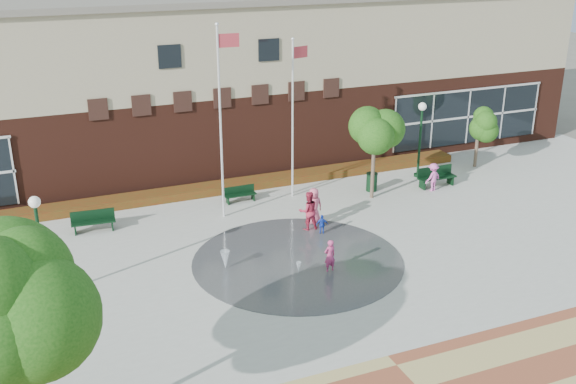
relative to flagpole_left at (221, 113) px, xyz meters
name	(u,v)px	position (x,y,z in m)	size (l,w,h in m)	color
ground	(331,296)	(1.29, -8.46, -4.88)	(120.00, 120.00, 0.00)	#666056
plaza_concrete	(288,251)	(1.29, -4.46, -4.87)	(46.00, 18.00, 0.01)	#A8A8A0
splash_pad	(298,261)	(1.29, -5.46, -4.87)	(8.40, 8.40, 0.01)	#383A3D
library_building	(195,78)	(1.29, 9.02, -0.23)	(44.40, 10.40, 9.20)	#492017
flower_bed	(230,190)	(1.29, 3.14, -4.88)	(26.00, 1.20, 0.40)	maroon
flagpole_left	(221,113)	(0.00, 0.00, 0.00)	(1.03, 0.17, 8.76)	white
flagpole_right	(293,111)	(3.92, 1.18, -0.53)	(0.93, 0.33, 7.78)	white
lamp_left	(39,236)	(-8.11, -4.62, -2.46)	(0.41, 0.41, 3.89)	black
lamp_right	(421,131)	(11.19, 1.22, -2.35)	(0.43, 0.43, 4.06)	black
bench_left	(94,225)	(-5.80, 0.59, -4.57)	(1.91, 0.67, 0.94)	black
bench_mid	(240,197)	(1.23, 1.41, -4.62)	(1.56, 0.44, 0.78)	black
bench_right	(436,181)	(11.23, -0.46, -4.54)	(2.07, 0.59, 1.04)	black
trash_can	(372,182)	(7.85, 0.28, -4.39)	(0.58, 0.58, 0.96)	black
tree_big_left	(25,278)	(-8.62, -12.63, -0.01)	(4.26, 4.26, 6.80)	#4B3A2E
tree_mid	(375,136)	(7.40, -0.56, -1.70)	(2.58, 2.58, 4.36)	#4B3A2E
tree_small_right	(479,123)	(15.05, 1.38, -2.35)	(2.03, 2.03, 3.47)	#4B3A2E
water_jet_a	(226,269)	(-1.57, -5.01, -4.88)	(0.38, 0.38, 0.74)	white
water_jet_b	(299,274)	(0.90, -6.45, -4.88)	(0.20, 0.20, 0.46)	white
child_splash	(330,256)	(2.07, -6.74, -4.21)	(0.49, 0.32, 1.33)	#C13774
adult_red	(308,211)	(2.94, -2.82, -3.99)	(0.87, 0.67, 1.78)	#AB2540
adult_pink	(314,206)	(3.44, -2.30, -4.04)	(0.82, 0.53, 1.68)	#D85B79
child_blue	(322,225)	(3.29, -3.49, -4.43)	(0.52, 0.22, 0.89)	#193BBA
person_bench	(433,177)	(10.71, -0.87, -4.15)	(0.94, 0.54, 1.45)	#DF5DBA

